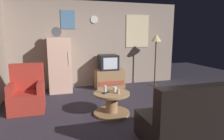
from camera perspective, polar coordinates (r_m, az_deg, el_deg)
ground_plane at (r=3.98m, az=3.45°, el=-12.95°), size 12.00×12.00×0.00m
wall_with_art at (r=6.03m, az=-4.26°, el=7.45°), size 5.20×0.12×2.54m
fridge at (r=5.56m, az=-14.99°, el=1.49°), size 0.60×0.62×1.77m
tv_stand at (r=5.87m, az=-0.80°, el=-2.50°), size 0.84×0.53×0.55m
crt_tv at (r=5.77m, az=-1.13°, el=2.26°), size 0.54×0.51×0.44m
standing_lamp at (r=6.11m, az=12.74°, el=8.04°), size 0.32×0.32×1.59m
coffee_table at (r=3.95m, az=-0.09°, el=-9.67°), size 0.72×0.72×0.44m
wine_glass at (r=3.83m, az=-2.03°, el=-5.66°), size 0.05×0.05×0.15m
mug_ceramic_white at (r=3.95m, az=0.84°, el=-5.60°), size 0.08×0.08×0.09m
mug_ceramic_tan at (r=3.80m, az=1.79°, el=-6.26°), size 0.08×0.08×0.09m
remote_control at (r=3.84m, az=-1.78°, el=-6.62°), size 0.15×0.11×0.02m
armchair at (r=4.51m, az=-23.48°, el=-6.45°), size 0.68×0.68×0.96m
couch at (r=3.28m, az=24.11°, el=-13.24°), size 1.70×0.80×0.92m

